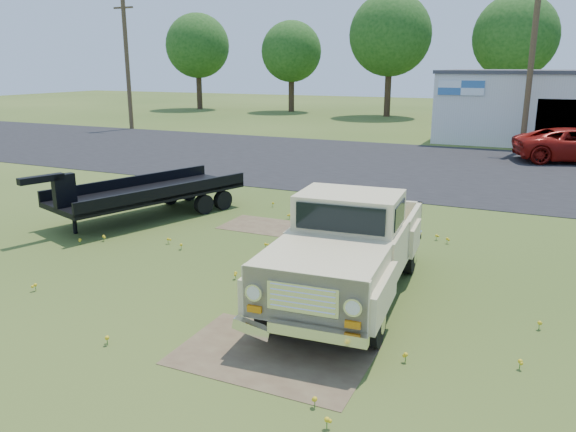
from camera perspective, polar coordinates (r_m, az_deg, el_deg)
The scene contains 13 objects.
ground at distance 12.17m, azimuth -1.71°, elevation -6.25°, with size 140.00×140.00×0.00m, color #324C18.
asphalt_lot at distance 26.03m, azimuth 13.10°, elevation 4.91°, with size 90.00×14.00×0.02m, color black.
dirt_patch_a at distance 9.12m, azimuth -1.59°, elevation -13.93°, with size 3.00×2.00×0.01m, color brown.
dirt_patch_b at distance 15.98m, azimuth -2.60°, elevation -1.00°, with size 2.20×1.60×0.01m, color brown.
commercial_building at distance 37.23m, azimuth 26.44°, elevation 9.97°, with size 14.20×8.20×4.15m.
utility_pole_west at distance 42.01m, azimuth -16.02°, elevation 14.77°, with size 1.60×0.30×9.00m.
utility_pole_mid at distance 32.17m, azimuth 23.49°, elevation 14.20°, with size 1.60×0.30×9.00m.
treeline_a at distance 60.09m, azimuth -9.18°, elevation 16.69°, with size 6.40×6.40×9.52m.
treeline_b at distance 56.11m, azimuth 0.35°, elevation 16.35°, with size 5.76×5.76×8.57m.
treeline_c at distance 51.40m, azimuth 10.35°, elevation 17.65°, with size 7.04×7.04×10.47m.
treeline_d at distance 50.79m, azimuth 22.08°, elevation 16.51°, with size 6.72×6.72×10.00m.
vintage_pickup_truck at distance 10.88m, azimuth 6.17°, elevation -3.02°, with size 2.27×5.83×2.12m, color #CAB587, non-canonical shape.
flatbed_trailer at distance 17.23m, azimuth -13.96°, elevation 2.68°, with size 2.09×6.27×1.71m, color black, non-canonical shape.
Camera 1 is at (5.04, -10.15, 4.42)m, focal length 35.00 mm.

